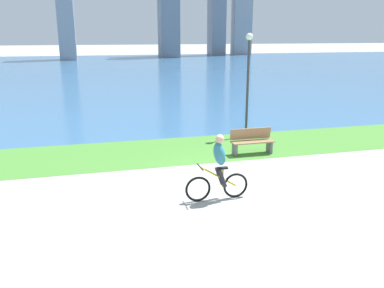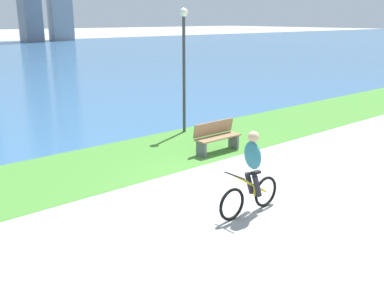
% 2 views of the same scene
% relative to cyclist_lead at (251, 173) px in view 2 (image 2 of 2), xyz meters
% --- Properties ---
extents(ground_plane, '(300.00, 300.00, 0.00)m').
position_rel_cyclist_lead_xyz_m(ground_plane, '(0.94, 0.98, -0.84)').
color(ground_plane, '#9E9E99').
extents(grass_strip_bayside, '(120.00, 3.48, 0.01)m').
position_rel_cyclist_lead_xyz_m(grass_strip_bayside, '(0.94, 4.57, -0.84)').
color(grass_strip_bayside, '#478433').
rests_on(grass_strip_bayside, ground).
extents(cyclist_lead, '(1.65, 0.52, 1.70)m').
position_rel_cyclist_lead_xyz_m(cyclist_lead, '(0.00, 0.00, 0.00)').
color(cyclist_lead, black).
rests_on(cyclist_lead, ground).
extents(bench_near_path, '(1.50, 0.47, 0.90)m').
position_rel_cyclist_lead_xyz_m(bench_near_path, '(2.39, 3.49, -0.39)').
color(bench_near_path, olive).
rests_on(bench_near_path, ground).
extents(lamppost_tall, '(0.28, 0.28, 4.10)m').
position_rel_cyclist_lead_xyz_m(lamppost_tall, '(3.16, 5.93, 1.83)').
color(lamppost_tall, '#38383D').
rests_on(lamppost_tall, ground).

